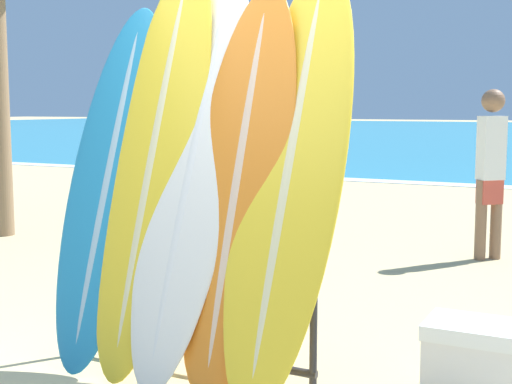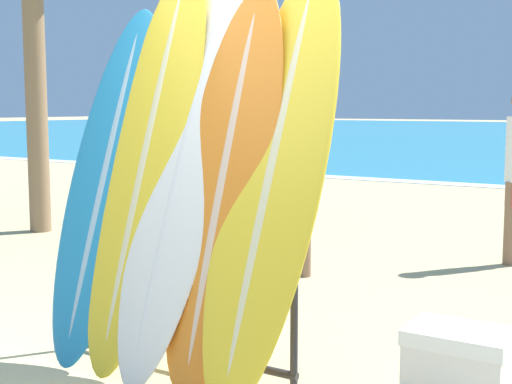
{
  "view_description": "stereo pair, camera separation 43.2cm",
  "coord_description": "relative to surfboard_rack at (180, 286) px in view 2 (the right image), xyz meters",
  "views": [
    {
      "loc": [
        1.74,
        -2.85,
        1.48
      ],
      "look_at": [
        -0.32,
        1.22,
        0.94
      ],
      "focal_mm": 50.0,
      "sensor_mm": 36.0,
      "label": 1
    },
    {
      "loc": [
        2.12,
        -2.64,
        1.48
      ],
      "look_at": [
        -0.32,
        1.22,
        0.94
      ],
      "focal_mm": 50.0,
      "sensor_mm": 36.0,
      "label": 2
    }
  ],
  "objects": [
    {
      "name": "surfboard_rack",
      "position": [
        0.0,
        0.0,
        0.0
      ],
      "size": [
        1.51,
        0.04,
        0.92
      ],
      "color": "#28282D",
      "rests_on": "ground_plane"
    },
    {
      "name": "surfboard_slot_0",
      "position": [
        -0.56,
        0.03,
        0.56
      ],
      "size": [
        0.57,
        0.8,
        2.1
      ],
      "color": "teal",
      "rests_on": "ground_plane"
    },
    {
      "name": "surfboard_slot_1",
      "position": [
        -0.27,
        0.07,
        0.7
      ],
      "size": [
        0.58,
        0.92,
        2.38
      ],
      "color": "yellow",
      "rests_on": "ground_plane"
    },
    {
      "name": "surfboard_slot_2",
      "position": [
        -0.01,
        0.05,
        0.64
      ],
      "size": [
        0.56,
        1.0,
        2.25
      ],
      "color": "silver",
      "rests_on": "ground_plane"
    },
    {
      "name": "surfboard_slot_3",
      "position": [
        0.29,
        0.03,
        0.59
      ],
      "size": [
        0.57,
        0.81,
        2.17
      ],
      "color": "orange",
      "rests_on": "ground_plane"
    },
    {
      "name": "surfboard_slot_4",
      "position": [
        0.57,
        0.07,
        0.65
      ],
      "size": [
        0.59,
        1.02,
        2.28
      ],
      "color": "yellow",
      "rests_on": "ground_plane"
    },
    {
      "name": "person_mid_beach",
      "position": [
        -0.54,
        2.41,
        0.33
      ],
      "size": [
        0.26,
        0.23,
        1.51
      ],
      "rotation": [
        0.0,
        0.0,
        2.62
      ],
      "color": "#846047",
      "rests_on": "ground_plane"
    },
    {
      "name": "cooler_box",
      "position": [
        1.49,
        0.29,
        -0.28
      ],
      "size": [
        0.49,
        0.36,
        0.42
      ],
      "color": "silver",
      "rests_on": "ground_plane"
    }
  ]
}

